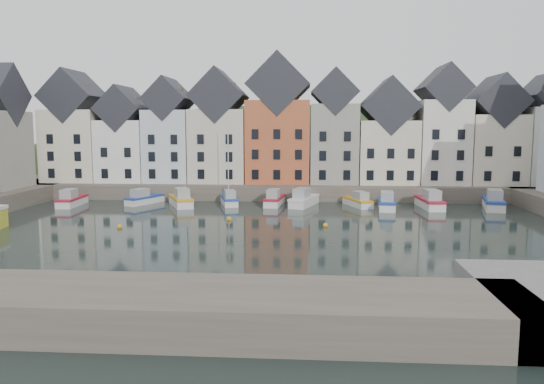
{
  "coord_description": "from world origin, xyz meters",
  "views": [
    {
      "loc": [
        4.26,
        -46.53,
        9.9
      ],
      "look_at": [
        0.66,
        6.0,
        3.3
      ],
      "focal_mm": 35.0,
      "sensor_mm": 36.0,
      "label": 1
    }
  ],
  "objects": [
    {
      "name": "ground",
      "position": [
        0.0,
        0.0,
        0.0
      ],
      "size": [
        260.0,
        260.0,
        0.0
      ],
      "primitive_type": "plane",
      "color": "black",
      "rests_on": "ground"
    },
    {
      "name": "far_quay",
      "position": [
        0.0,
        30.0,
        1.0
      ],
      "size": [
        90.0,
        16.0,
        2.0
      ],
      "primitive_type": "cube",
      "color": "brown",
      "rests_on": "ground"
    },
    {
      "name": "near_wall",
      "position": [
        -10.0,
        -22.0,
        1.0
      ],
      "size": [
        50.0,
        6.0,
        2.0
      ],
      "primitive_type": "cube",
      "color": "brown",
      "rests_on": "ground"
    },
    {
      "name": "hillside",
      "position": [
        0.02,
        56.0,
        -17.96
      ],
      "size": [
        153.6,
        70.4,
        64.0
      ],
      "color": "#212F17",
      "rests_on": "ground"
    },
    {
      "name": "far_terrace",
      "position": [
        3.21,
        28.0,
        8.88
      ],
      "size": [
        72.37,
        8.16,
        17.78
      ],
      "color": "beige",
      "rests_on": "far_quay"
    },
    {
      "name": "mooring_buoys",
      "position": [
        -4.0,
        5.33,
        0.15
      ],
      "size": [
        20.5,
        5.5,
        0.5
      ],
      "color": "orange",
      "rests_on": "ground"
    },
    {
      "name": "boat_a",
      "position": [
        -25.05,
        16.7,
        0.71
      ],
      "size": [
        2.26,
        6.31,
        2.39
      ],
      "rotation": [
        0.0,
        0.0,
        0.05
      ],
      "color": "silver",
      "rests_on": "ground"
    },
    {
      "name": "boat_b",
      "position": [
        -16.61,
        18.96,
        0.65
      ],
      "size": [
        4.03,
        5.94,
        2.2
      ],
      "rotation": [
        0.0,
        0.0,
        -0.44
      ],
      "color": "silver",
      "rests_on": "ground"
    },
    {
      "name": "boat_c",
      "position": [
        -11.43,
        17.48,
        0.76
      ],
      "size": [
        4.53,
        6.91,
        2.55
      ],
      "rotation": [
        0.0,
        0.0,
        0.41
      ],
      "color": "silver",
      "rests_on": "ground"
    },
    {
      "name": "boat_d",
      "position": [
        -5.63,
        18.96,
        0.69
      ],
      "size": [
        3.12,
        5.81,
        10.62
      ],
      "rotation": [
        0.0,
        0.0,
        0.26
      ],
      "color": "silver",
      "rests_on": "ground"
    },
    {
      "name": "boat_e",
      "position": [
        0.05,
        18.94,
        0.69
      ],
      "size": [
        2.49,
        6.2,
        2.32
      ],
      "rotation": [
        0.0,
        0.0,
        -0.1
      ],
      "color": "silver",
      "rests_on": "ground"
    },
    {
      "name": "boat_f",
      "position": [
        3.71,
        18.57,
        0.76
      ],
      "size": [
        3.94,
        6.94,
        2.54
      ],
      "rotation": [
        0.0,
        0.0,
        -0.3
      ],
      "color": "silver",
      "rests_on": "ground"
    },
    {
      "name": "boat_g",
      "position": [
        10.45,
        18.6,
        0.64
      ],
      "size": [
        3.57,
        5.81,
        2.13
      ],
      "rotation": [
        0.0,
        0.0,
        0.36
      ],
      "color": "silver",
      "rests_on": "ground"
    },
    {
      "name": "boat_h",
      "position": [
        13.66,
        16.91,
        0.72
      ],
      "size": [
        2.63,
        6.46,
        2.41
      ],
      "rotation": [
        0.0,
        0.0,
        -0.11
      ],
      "color": "silver",
      "rests_on": "ground"
    },
    {
      "name": "boat_i",
      "position": [
        18.97,
        17.82,
        0.76
      ],
      "size": [
        2.47,
        6.79,
        2.57
      ],
      "rotation": [
        0.0,
        0.0,
        0.06
      ],
      "color": "silver",
      "rests_on": "ground"
    },
    {
      "name": "boat_j",
      "position": [
        26.43,
        17.75,
        0.8
      ],
      "size": [
        3.72,
        7.28,
        2.67
      ],
      "rotation": [
        0.0,
        0.0,
        -0.23
      ],
      "color": "silver",
      "rests_on": "ground"
    }
  ]
}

